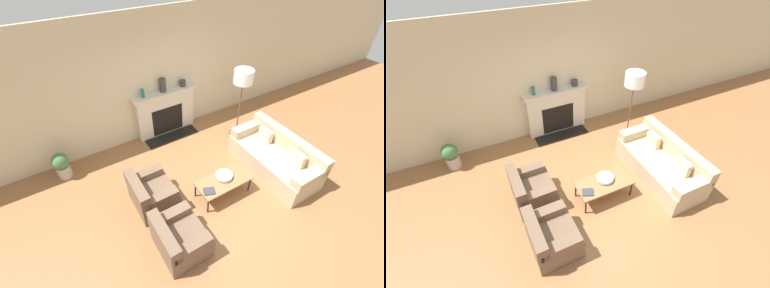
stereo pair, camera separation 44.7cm
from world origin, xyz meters
The scene contains 14 objects.
ground_plane centered at (0.00, 0.00, 0.00)m, with size 18.00×18.00×0.00m, color #99663D.
wall_back centered at (0.00, 2.65, 1.45)m, with size 18.00×0.06×2.90m.
fireplace centered at (-0.02, 2.51, 0.56)m, with size 1.59×0.59×1.14m.
couch centered at (1.33, 0.13, 0.31)m, with size 0.87×1.94×0.81m.
armchair_near centered at (-1.29, -0.40, 0.28)m, with size 0.74×0.82×0.71m.
armchair_far centered at (-1.29, 0.63, 0.28)m, with size 0.74×0.82×0.71m.
coffee_table centered at (-0.02, 0.14, 0.35)m, with size 1.06×0.51×0.38m.
bowl centered at (0.03, 0.20, 0.43)m, with size 0.32×0.32×0.07m.
book centered at (-0.41, 0.06, 0.39)m, with size 0.25×0.23×0.02m.
floor_lamp centered at (1.42, 1.50, 1.45)m, with size 0.43×0.43×1.72m.
mantel_vase_left centered at (-0.53, 2.52, 1.24)m, with size 0.07×0.07×0.20m.
mantel_vase_center_left centered at (-0.04, 2.52, 1.30)m, with size 0.14×0.14×0.31m.
mantel_vase_center_right centered at (0.48, 2.52, 1.22)m, with size 0.15×0.15×0.14m.
potted_plant centered at (-2.56, 2.23, 0.33)m, with size 0.34×0.34×0.61m.
Camera 1 is at (-2.22, -2.31, 4.04)m, focal length 24.00 mm.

